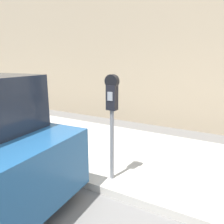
{
  "coord_description": "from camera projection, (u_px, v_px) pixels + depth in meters",
  "views": [
    {
      "loc": [
        0.98,
        -1.67,
        1.98
      ],
      "look_at": [
        -0.58,
        1.1,
        1.22
      ],
      "focal_mm": 35.0,
      "sensor_mm": 36.0,
      "label": 1
    }
  ],
  "objects": [
    {
      "name": "sidewalk",
      "position": [
        166.0,
        163.0,
        4.19
      ],
      "size": [
        24.0,
        2.8,
        0.13
      ],
      "color": "#BCB7AD",
      "rests_on": "ground_plane"
    },
    {
      "name": "building_facade",
      "position": [
        202.0,
        6.0,
        5.64
      ],
      "size": [
        24.0,
        0.3,
        6.7
      ],
      "color": "tan",
      "rests_on": "ground_plane"
    },
    {
      "name": "parking_meter",
      "position": [
        112.0,
        108.0,
        3.25
      ],
      "size": [
        0.2,
        0.12,
        1.66
      ],
      "color": "slate",
      "rests_on": "sidewalk"
    }
  ]
}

